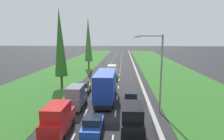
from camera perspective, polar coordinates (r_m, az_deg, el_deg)
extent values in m
plane|color=#28282B|center=(60.65, 0.96, 1.35)|extent=(300.00, 300.00, 0.00)
cube|color=#2D6623|center=(62.48, -10.71, 1.44)|extent=(14.00, 140.00, 0.04)
cube|color=#2D6623|center=(61.72, 14.40, 1.21)|extent=(14.00, 140.00, 0.04)
cube|color=#9E9B93|center=(60.62, 6.36, 1.69)|extent=(0.44, 120.00, 0.85)
cube|color=white|center=(17.82, -11.84, -19.60)|extent=(0.14, 2.00, 0.01)
cube|color=white|center=(23.09, -7.86, -12.47)|extent=(0.14, 2.00, 0.01)
cube|color=white|center=(28.65, -5.50, -8.02)|extent=(0.14, 2.00, 0.01)
cube|color=white|center=(34.36, -3.95, -5.02)|extent=(0.14, 2.00, 0.01)
cube|color=white|center=(40.16, -2.85, -2.88)|extent=(0.14, 2.00, 0.01)
cube|color=white|center=(46.00, -2.04, -1.28)|extent=(0.14, 2.00, 0.01)
cube|color=white|center=(51.89, -1.40, -0.04)|extent=(0.14, 2.00, 0.01)
cube|color=white|center=(57.79, -0.90, 0.95)|extent=(0.14, 2.00, 0.01)
cube|color=white|center=(63.72, -0.49, 1.75)|extent=(0.14, 2.00, 0.01)
cube|color=white|center=(69.65, -0.15, 2.42)|extent=(0.14, 2.00, 0.01)
cube|color=white|center=(75.60, 0.14, 2.98)|extent=(0.14, 2.00, 0.01)
cube|color=white|center=(81.55, 0.38, 3.46)|extent=(0.14, 2.00, 0.01)
cube|color=white|center=(87.51, 0.59, 3.87)|extent=(0.14, 2.00, 0.01)
cube|color=white|center=(93.48, 0.78, 4.23)|extent=(0.14, 2.00, 0.01)
cube|color=white|center=(99.45, 0.94, 4.55)|extent=(0.14, 2.00, 0.01)
cube|color=white|center=(105.42, 1.09, 4.83)|extent=(0.14, 2.00, 0.01)
cube|color=white|center=(111.40, 1.21, 5.09)|extent=(0.14, 2.00, 0.01)
cube|color=white|center=(117.38, 1.33, 5.31)|extent=(0.14, 2.00, 0.01)
cube|color=white|center=(22.70, 1.06, -12.79)|extent=(0.14, 2.00, 0.01)
cube|color=white|center=(28.33, 1.58, -8.18)|extent=(0.14, 2.00, 0.01)
cube|color=white|center=(34.10, 1.92, -5.12)|extent=(0.14, 2.00, 0.01)
cube|color=white|center=(39.93, 2.15, -2.94)|extent=(0.14, 2.00, 0.01)
cube|color=white|center=(45.81, 2.33, -1.33)|extent=(0.14, 2.00, 0.01)
cube|color=white|center=(51.71, 2.46, -0.08)|extent=(0.14, 2.00, 0.01)
cube|color=white|center=(57.63, 2.57, 0.92)|extent=(0.14, 2.00, 0.01)
cube|color=white|center=(63.57, 2.66, 1.72)|extent=(0.14, 2.00, 0.01)
cube|color=white|center=(69.52, 2.73, 2.39)|extent=(0.14, 2.00, 0.01)
cube|color=white|center=(75.48, 2.79, 2.96)|extent=(0.14, 2.00, 0.01)
cube|color=white|center=(81.44, 2.84, 3.44)|extent=(0.14, 2.00, 0.01)
cube|color=white|center=(87.41, 2.89, 3.85)|extent=(0.14, 2.00, 0.01)
cube|color=white|center=(93.38, 2.93, 4.22)|extent=(0.14, 2.00, 0.01)
cube|color=white|center=(99.36, 2.96, 4.54)|extent=(0.14, 2.00, 0.01)
cube|color=white|center=(105.34, 2.99, 4.82)|extent=(0.14, 2.00, 0.01)
cube|color=white|center=(111.32, 3.02, 5.07)|extent=(0.14, 2.00, 0.01)
cube|color=white|center=(117.30, 3.05, 5.30)|extent=(0.14, 2.00, 0.01)
cube|color=red|center=(18.68, -15.68, -14.86)|extent=(1.90, 4.90, 1.40)
cube|color=red|center=(17.94, -16.18, -11.60)|extent=(1.80, 3.10, 1.10)
cylinder|color=black|center=(20.54, -16.54, -14.73)|extent=(0.22, 0.64, 0.64)
cylinder|color=black|center=(20.04, -11.69, -15.16)|extent=(0.22, 0.64, 0.64)
cylinder|color=black|center=(18.02, -19.99, -18.52)|extent=(0.22, 0.64, 0.64)
cylinder|color=black|center=(17.44, -14.43, -19.22)|extent=(0.22, 0.64, 0.64)
cube|color=#1E47B7|center=(18.22, -5.69, -16.30)|extent=(1.68, 3.90, 0.76)
cube|color=#19232D|center=(17.65, -5.89, -14.67)|extent=(1.52, 1.60, 0.64)
cylinder|color=black|center=(19.58, -7.38, -15.65)|extent=(0.22, 0.64, 0.64)
cylinder|color=black|center=(19.36, -2.78, -15.87)|extent=(0.22, 0.64, 0.64)
cylinder|color=black|center=(17.47, -8.94, -18.98)|extent=(0.22, 0.64, 0.64)
cylinder|color=black|center=(17.23, -3.70, -19.30)|extent=(0.22, 0.64, 0.64)
cube|color=slate|center=(24.62, -10.62, -8.63)|extent=(1.90, 4.90, 1.40)
cube|color=slate|center=(23.98, -10.88, -6.01)|extent=(1.80, 3.10, 1.10)
cylinder|color=black|center=(26.44, -11.62, -8.97)|extent=(0.22, 0.64, 0.64)
cylinder|color=black|center=(26.06, -7.87, -9.15)|extent=(0.22, 0.64, 0.64)
cylinder|color=black|center=(23.70, -13.55, -11.26)|extent=(0.22, 0.64, 0.64)
cylinder|color=black|center=(23.26, -9.36, -11.51)|extent=(0.22, 0.64, 0.64)
cube|color=black|center=(27.04, -1.75, -7.74)|extent=(2.20, 9.40, 0.56)
cube|color=#237A33|center=(30.12, -1.14, -2.92)|extent=(2.40, 2.20, 2.50)
cube|color=#19389E|center=(25.47, -1.99, -4.32)|extent=(2.44, 7.20, 3.30)
cylinder|color=black|center=(30.38, -3.29, -6.35)|extent=(0.22, 0.64, 0.64)
cylinder|color=black|center=(30.20, 0.96, -6.43)|extent=(0.22, 0.64, 0.64)
cylinder|color=black|center=(25.20, -4.77, -9.74)|extent=(0.22, 0.64, 0.64)
cylinder|color=black|center=(24.99, 0.40, -9.88)|extent=(0.22, 0.64, 0.64)
cylinder|color=black|center=(24.19, -5.14, -10.58)|extent=(0.22, 0.64, 0.64)
cylinder|color=black|center=(23.97, 0.26, -10.73)|extent=(0.22, 0.64, 0.64)
cube|color=maroon|center=(35.60, -0.83, -2.81)|extent=(1.90, 4.90, 1.40)
cube|color=maroon|center=(35.06, -0.87, -0.91)|extent=(1.80, 3.10, 1.10)
cylinder|color=black|center=(37.30, -1.99, -3.34)|extent=(0.22, 0.64, 0.64)
cylinder|color=black|center=(37.18, 0.68, -3.38)|extent=(0.22, 0.64, 0.64)
cylinder|color=black|center=(34.36, -2.47, -4.47)|extent=(0.22, 0.64, 0.64)
cylinder|color=black|center=(34.23, 0.44, -4.51)|extent=(0.22, 0.64, 0.64)
cube|color=yellow|center=(30.82, -8.37, -5.47)|extent=(1.68, 3.90, 0.76)
cube|color=#19232D|center=(30.36, -8.52, -4.34)|extent=(1.52, 1.60, 0.64)
cylinder|color=black|center=(32.22, -9.24, -5.53)|extent=(0.22, 0.64, 0.64)
cylinder|color=black|center=(31.92, -6.57, -5.61)|extent=(0.22, 0.64, 0.64)
cylinder|color=black|center=(29.95, -10.26, -6.72)|extent=(0.22, 0.64, 0.64)
cylinder|color=black|center=(29.63, -7.38, -6.83)|extent=(0.22, 0.64, 0.64)
cube|color=black|center=(18.06, 5.94, -15.42)|extent=(1.90, 4.90, 1.40)
cube|color=black|center=(17.29, 6.05, -12.08)|extent=(1.80, 3.10, 1.10)
cylinder|color=black|center=(19.71, 3.09, -15.39)|extent=(0.22, 0.64, 0.64)
cylinder|color=black|center=(19.78, 8.32, -15.39)|extent=(0.22, 0.64, 0.64)
cylinder|color=black|center=(17.01, 3.01, -19.71)|extent=(0.22, 0.64, 0.64)
cylinder|color=black|center=(17.09, 9.22, -19.67)|extent=(0.22, 0.64, 0.64)
cube|color=white|center=(41.82, -0.02, -0.95)|extent=(1.90, 4.90, 1.40)
cube|color=white|center=(41.31, -0.05, 0.68)|extent=(1.80, 3.10, 1.10)
cylinder|color=black|center=(43.50, -1.04, -1.48)|extent=(0.22, 0.64, 0.64)
cylinder|color=black|center=(43.40, 1.25, -1.51)|extent=(0.22, 0.64, 0.64)
cylinder|color=black|center=(40.53, -1.38, -2.30)|extent=(0.22, 0.64, 0.64)
cylinder|color=black|center=(40.42, 1.08, -2.33)|extent=(0.22, 0.64, 0.64)
cube|color=black|center=(25.46, 5.58, -8.65)|extent=(1.68, 3.90, 0.76)
cube|color=#19232D|center=(24.97, 5.64, -7.33)|extent=(1.52, 1.60, 0.64)
cylinder|color=black|center=(26.71, 3.83, -8.60)|extent=(0.22, 0.64, 0.64)
cylinder|color=black|center=(26.77, 7.12, -8.62)|extent=(0.22, 0.64, 0.64)
cylinder|color=black|center=(24.43, 3.86, -10.36)|extent=(0.22, 0.64, 0.64)
cylinder|color=black|center=(24.49, 7.48, -10.37)|extent=(0.22, 0.64, 0.64)
cylinder|color=#4C3823|center=(34.36, -14.74, -3.44)|extent=(0.41, 0.41, 2.20)
cone|color=#2D6623|center=(33.53, -15.23, 7.93)|extent=(2.14, 2.14, 11.37)
cylinder|color=#4C3823|center=(54.44, -6.92, 1.51)|extent=(0.41, 0.41, 2.20)
cone|color=#3D752D|center=(53.92, -7.07, 9.05)|extent=(2.16, 2.16, 12.08)
cylinder|color=gray|center=(22.36, 14.45, -1.40)|extent=(0.20, 0.20, 9.00)
cylinder|color=gray|center=(21.75, 11.25, 9.95)|extent=(2.80, 0.12, 0.12)
cube|color=silver|center=(21.60, 7.51, 9.79)|extent=(0.60, 0.28, 0.20)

